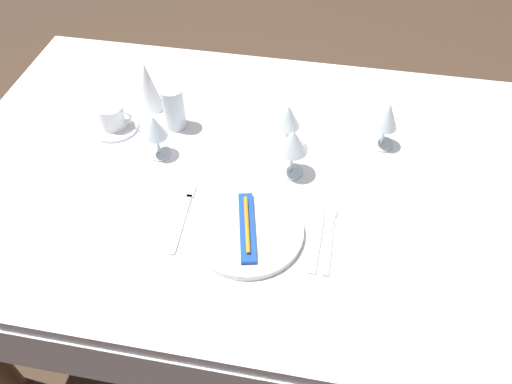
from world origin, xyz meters
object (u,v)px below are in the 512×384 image
object	(u,v)px
toothbrush_package	(247,227)
spoon_soup	(331,231)
wine_glass_centre	(387,118)
napkin_folded	(148,86)
wine_glass_far	(293,143)
dinner_knife	(317,239)
wine_glass_right	(155,129)
wine_glass_left	(288,119)
coffee_cup_left	(113,116)
drink_tumbler	(174,110)
dinner_plate	(247,231)
fork_outer	(184,215)

from	to	relation	value
toothbrush_package	spoon_soup	world-z (taller)	toothbrush_package
wine_glass_centre	napkin_folded	xyz separation A→B (m)	(-0.70, 0.04, -0.02)
wine_glass_far	dinner_knife	bearing A→B (deg)	-66.55
wine_glass_right	toothbrush_package	bearing A→B (deg)	-37.96
wine_glass_left	napkin_folded	xyz separation A→B (m)	(-0.44, 0.10, -0.02)
coffee_cup_left	drink_tumbler	xyz separation A→B (m)	(0.17, 0.04, 0.01)
wine_glass_right	napkin_folded	xyz separation A→B (m)	(-0.09, 0.20, -0.01)
dinner_knife	wine_glass_right	world-z (taller)	wine_glass_right
drink_tumbler	spoon_soup	bearing A→B (deg)	-33.10
dinner_plate	wine_glass_left	bearing A→B (deg)	81.11
dinner_knife	napkin_folded	xyz separation A→B (m)	(-0.56, 0.42, 0.08)
dinner_plate	fork_outer	distance (m)	0.17
dinner_plate	dinner_knife	world-z (taller)	dinner_plate
wine_glass_left	drink_tumbler	bearing A→B (deg)	174.52
fork_outer	spoon_soup	world-z (taller)	spoon_soup
dinner_plate	dinner_knife	xyz separation A→B (m)	(0.17, 0.01, -0.01)
dinner_plate	dinner_knife	size ratio (longest dim) A/B	1.30
toothbrush_package	napkin_folded	xyz separation A→B (m)	(-0.39, 0.43, 0.05)
dinner_plate	spoon_soup	xyz separation A→B (m)	(0.20, 0.04, -0.01)
dinner_plate	wine_glass_far	bearing A→B (deg)	71.34
dinner_plate	coffee_cup_left	bearing A→B (deg)	145.58
fork_outer	dinner_knife	world-z (taller)	same
coffee_cup_left	wine_glass_centre	bearing A→B (deg)	5.12
coffee_cup_left	napkin_folded	size ratio (longest dim) A/B	0.63
wine_glass_right	fork_outer	bearing A→B (deg)	-57.94
spoon_soup	wine_glass_centre	bearing A→B (deg)	71.30
fork_outer	dinner_knife	xyz separation A→B (m)	(0.34, -0.01, 0.00)
wine_glass_centre	spoon_soup	bearing A→B (deg)	-108.70
fork_outer	wine_glass_left	xyz separation A→B (m)	(0.22, 0.30, 0.10)
toothbrush_package	napkin_folded	bearing A→B (deg)	132.00
spoon_soup	drink_tumbler	xyz separation A→B (m)	(-0.49, 0.32, 0.05)
wine_glass_centre	wine_glass_left	world-z (taller)	same
dinner_plate	wine_glass_left	world-z (taller)	wine_glass_left
dinner_plate	wine_glass_centre	world-z (taller)	wine_glass_centre
dinner_knife	napkin_folded	bearing A→B (deg)	143.11
spoon_soup	napkin_folded	world-z (taller)	napkin_folded
toothbrush_package	wine_glass_right	world-z (taller)	wine_glass_right
wine_glass_centre	napkin_folded	world-z (taller)	napkin_folded
fork_outer	spoon_soup	distance (m)	0.37
drink_tumbler	wine_glass_centre	bearing A→B (deg)	2.48
wine_glass_left	wine_glass_far	bearing A→B (deg)	-75.49
dinner_plate	wine_glass_far	world-z (taller)	wine_glass_far
dinner_knife	wine_glass_right	distance (m)	0.53
dinner_plate	fork_outer	bearing A→B (deg)	171.48
dinner_plate	spoon_soup	world-z (taller)	dinner_plate
spoon_soup	napkin_folded	bearing A→B (deg)	146.63
wine_glass_right	napkin_folded	bearing A→B (deg)	114.29
dinner_plate	napkin_folded	bearing A→B (deg)	132.00
dinner_plate	napkin_folded	world-z (taller)	napkin_folded
dinner_plate	napkin_folded	size ratio (longest dim) A/B	1.72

